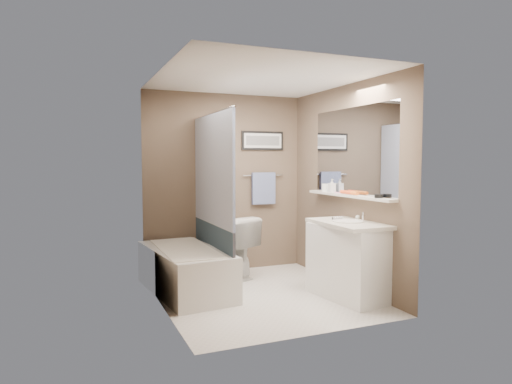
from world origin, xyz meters
name	(u,v)px	position (x,y,z in m)	size (l,w,h in m)	color
ground	(261,295)	(0.00, 0.00, 0.00)	(2.50, 2.50, 0.00)	silver
ceiling	(261,80)	(0.00, 0.00, 2.38)	(2.20, 2.50, 0.04)	white
wall_back	(225,183)	(0.00, 1.23, 1.20)	(2.20, 0.04, 2.40)	brown
wall_front	(318,197)	(0.00, -1.23, 1.20)	(2.20, 0.04, 2.40)	brown
wall_left	(163,191)	(-1.08, 0.00, 1.20)	(0.04, 2.50, 2.40)	brown
wall_right	(344,186)	(1.08, 0.00, 1.20)	(0.04, 2.50, 2.40)	brown
tile_surround	(154,206)	(-1.09, 0.50, 1.00)	(0.02, 1.55, 2.00)	tan
curtain_rod	(212,113)	(-0.40, 0.50, 2.05)	(0.02, 0.02, 1.55)	silver
curtain_upper	(213,170)	(-0.40, 0.50, 1.40)	(0.03, 1.45, 1.28)	silver
curtain_lower	(213,239)	(-0.40, 0.50, 0.58)	(0.03, 1.45, 0.36)	#2A3E4E
mirror	(353,151)	(1.09, -0.15, 1.62)	(0.02, 1.60, 1.00)	silver
shelf	(348,196)	(1.04, -0.15, 1.10)	(0.12, 1.60, 0.03)	silver
towel_bar	(263,175)	(0.55, 1.22, 1.30)	(0.02, 0.02, 0.60)	silver
towel	(264,188)	(0.55, 1.20, 1.12)	(0.34, 0.05, 0.44)	#8D9FCE
art_frame	(263,141)	(0.55, 1.23, 1.78)	(0.62, 0.03, 0.26)	black
art_mat	(263,141)	(0.55, 1.22, 1.78)	(0.56, 0.00, 0.20)	white
art_image	(263,141)	(0.55, 1.22, 1.78)	(0.50, 0.00, 0.13)	#595959
door	(372,217)	(0.55, -1.24, 1.00)	(0.80, 0.02, 2.00)	silver
door_handle	(337,218)	(0.22, -1.19, 1.00)	(0.02, 0.02, 0.10)	silver
bathtub	(186,270)	(-0.75, 0.45, 0.25)	(0.70, 1.50, 0.50)	silver
tub_rim	(185,249)	(-0.75, 0.45, 0.50)	(0.56, 1.36, 0.02)	white
toilet	(229,247)	(-0.07, 0.90, 0.40)	(0.44, 0.78, 0.79)	silver
vanity	(349,262)	(0.85, -0.45, 0.40)	(0.50, 0.90, 0.80)	white
countertop	(348,224)	(0.84, -0.45, 0.82)	(0.54, 0.96, 0.04)	beige
sink_basin	(348,221)	(0.83, -0.45, 0.85)	(0.34, 0.34, 0.01)	white
faucet_spout	(363,216)	(1.03, -0.45, 0.89)	(0.02, 0.02, 0.10)	silver
faucet_knob	(358,217)	(1.03, -0.35, 0.87)	(0.05, 0.05, 0.05)	white
candle_bowl_near	(379,196)	(1.04, -0.71, 1.14)	(0.09, 0.09, 0.04)	black
hair_brush_front	(353,193)	(1.04, -0.24, 1.14)	(0.04, 0.04, 0.22)	orange
hair_brush_back	(346,192)	(1.04, -0.11, 1.14)	(0.04, 0.04, 0.22)	#E44C20
pink_comb	(338,193)	(1.04, 0.06, 1.12)	(0.03, 0.16, 0.01)	pink
glass_jar	(325,188)	(1.04, 0.37, 1.17)	(0.08, 0.08, 0.10)	white
soap_bottle	(332,186)	(1.04, 0.20, 1.20)	(0.07, 0.08, 0.16)	#999999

